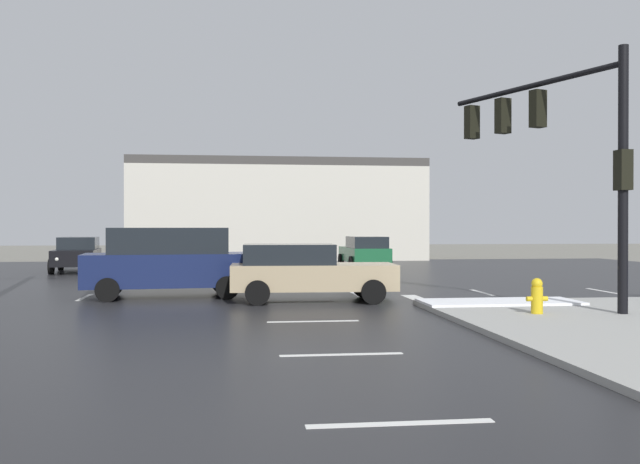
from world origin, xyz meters
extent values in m
plane|color=slate|center=(0.00, 0.00, 0.00)|extent=(120.00, 120.00, 0.00)
cube|color=#232326|center=(0.00, 0.00, 0.01)|extent=(44.00, 44.00, 0.02)
cube|color=white|center=(5.00, -4.00, 0.17)|extent=(4.00, 1.60, 0.06)
cube|color=silver|center=(0.00, -14.00, 0.02)|extent=(2.00, 0.15, 0.01)
cube|color=silver|center=(0.00, -10.00, 0.02)|extent=(2.00, 0.15, 0.01)
cube|color=silver|center=(0.00, -6.00, 0.02)|extent=(2.00, 0.15, 0.01)
cube|color=silver|center=(0.00, -2.00, 0.02)|extent=(2.00, 0.15, 0.01)
cube|color=silver|center=(0.00, 2.00, 0.02)|extent=(2.00, 0.15, 0.01)
cube|color=silver|center=(0.00, 6.00, 0.02)|extent=(2.00, 0.15, 0.01)
cube|color=silver|center=(0.00, 10.00, 0.02)|extent=(2.00, 0.15, 0.01)
cube|color=silver|center=(0.00, 14.00, 0.02)|extent=(2.00, 0.15, 0.01)
cube|color=silver|center=(0.00, 18.00, 0.02)|extent=(2.00, 0.15, 0.01)
cube|color=silver|center=(-6.00, 0.00, 0.02)|extent=(0.15, 2.00, 0.01)
cube|color=silver|center=(-2.00, 0.00, 0.02)|extent=(0.15, 2.00, 0.01)
cube|color=silver|center=(2.00, 0.00, 0.02)|extent=(0.15, 2.00, 0.01)
cube|color=silver|center=(6.00, 0.00, 0.02)|extent=(0.15, 2.00, 0.01)
cube|color=silver|center=(10.00, 0.00, 0.02)|extent=(0.15, 2.00, 0.01)
cube|color=silver|center=(3.50, -4.00, 0.02)|extent=(0.45, 7.00, 0.01)
cylinder|color=black|center=(6.90, -6.44, 3.13)|extent=(0.22, 0.22, 5.98)
cylinder|color=black|center=(5.92, -3.70, 5.72)|extent=(2.09, 5.53, 0.14)
cube|color=black|center=(6.02, -3.97, 5.09)|extent=(0.43, 0.38, 0.95)
sphere|color=#19D833|center=(5.97, -3.82, 5.38)|extent=(0.20, 0.20, 0.20)
cube|color=black|center=(5.58, -2.74, 5.09)|extent=(0.43, 0.38, 0.95)
sphere|color=#19D833|center=(5.53, -2.59, 5.38)|extent=(0.20, 0.20, 0.20)
cube|color=black|center=(5.14, -1.51, 5.09)|extent=(0.43, 0.38, 0.95)
sphere|color=#19D833|center=(5.08, -1.36, 5.38)|extent=(0.20, 0.20, 0.20)
cube|color=black|center=(6.90, -6.44, 3.34)|extent=(0.28, 0.36, 0.90)
cylinder|color=gold|center=(5.00, -6.20, 0.44)|extent=(0.26, 0.26, 0.60)
sphere|color=gold|center=(5.00, -6.20, 0.81)|extent=(0.25, 0.25, 0.25)
cylinder|color=gold|center=(4.82, -6.20, 0.47)|extent=(0.12, 0.11, 0.11)
cylinder|color=gold|center=(5.18, -6.20, 0.47)|extent=(0.12, 0.11, 0.11)
cube|color=beige|center=(1.11, 24.40, 2.88)|extent=(18.07, 8.00, 5.75)
cube|color=#3F3D3A|center=(1.11, 24.40, 6.00)|extent=(18.07, 8.00, 0.50)
cube|color=#141E47|center=(-3.60, -0.23, 0.82)|extent=(4.95, 2.37, 0.95)
cube|color=black|center=(-3.60, -0.23, 1.67)|extent=(3.51, 2.09, 0.75)
cylinder|color=black|center=(-2.06, 0.88, 0.35)|extent=(0.68, 0.28, 0.66)
cylinder|color=black|center=(-1.89, -1.06, 0.35)|extent=(0.68, 0.28, 0.66)
cylinder|color=black|center=(-5.31, 0.59, 0.35)|extent=(0.68, 0.28, 0.66)
cylinder|color=black|center=(-5.14, -1.35, 0.35)|extent=(0.68, 0.28, 0.66)
sphere|color=white|center=(-1.31, 0.60, 0.82)|extent=(0.18, 0.18, 0.18)
sphere|color=white|center=(-1.20, -0.65, 0.82)|extent=(0.18, 0.18, 0.18)
cube|color=#195933|center=(4.78, 13.36, 0.70)|extent=(1.87, 4.53, 0.70)
cube|color=black|center=(4.79, 12.68, 1.33)|extent=(1.69, 2.50, 0.55)
cylinder|color=black|center=(3.85, 14.88, 0.35)|extent=(0.23, 0.66, 0.66)
cylinder|color=black|center=(5.65, 14.90, 0.35)|extent=(0.23, 0.66, 0.66)
cylinder|color=black|center=(3.90, 11.82, 0.35)|extent=(0.23, 0.66, 0.66)
cylinder|color=black|center=(5.70, 11.84, 0.35)|extent=(0.23, 0.66, 0.66)
sphere|color=white|center=(4.17, 15.55, 0.70)|extent=(0.18, 0.18, 0.18)
sphere|color=white|center=(5.32, 15.57, 0.70)|extent=(0.18, 0.18, 0.18)
cube|color=black|center=(-8.78, 12.11, 0.70)|extent=(2.24, 4.66, 0.70)
cube|color=black|center=(-8.85, 12.78, 1.33)|extent=(1.90, 2.63, 0.55)
cylinder|color=black|center=(-7.73, 10.68, 0.35)|extent=(0.29, 0.68, 0.66)
cylinder|color=black|center=(-9.52, 10.50, 0.35)|extent=(0.29, 0.68, 0.66)
cylinder|color=black|center=(-8.04, 13.72, 0.35)|extent=(0.29, 0.68, 0.66)
cylinder|color=black|center=(-9.83, 13.54, 0.35)|extent=(0.29, 0.68, 0.66)
sphere|color=white|center=(-7.98, 9.98, 0.70)|extent=(0.18, 0.18, 0.18)
sphere|color=white|center=(-9.13, 9.86, 0.70)|extent=(0.18, 0.18, 0.18)
cube|color=tan|center=(0.48, -1.88, 0.70)|extent=(4.57, 1.99, 0.70)
cube|color=black|center=(-0.19, -1.85, 1.33)|extent=(2.54, 1.76, 0.55)
cylinder|color=black|center=(2.05, -1.05, 0.35)|extent=(0.67, 0.25, 0.66)
cylinder|color=black|center=(1.97, -2.85, 0.35)|extent=(0.67, 0.25, 0.66)
cylinder|color=black|center=(-1.01, -0.92, 0.35)|extent=(0.67, 0.25, 0.66)
cylinder|color=black|center=(-1.09, -2.72, 0.35)|extent=(0.67, 0.25, 0.66)
sphere|color=white|center=(2.70, -1.40, 0.70)|extent=(0.18, 0.18, 0.18)
sphere|color=white|center=(2.65, -2.55, 0.70)|extent=(0.18, 0.18, 0.18)
camera|label=1|loc=(-1.74, -21.17, 2.08)|focal=39.58mm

